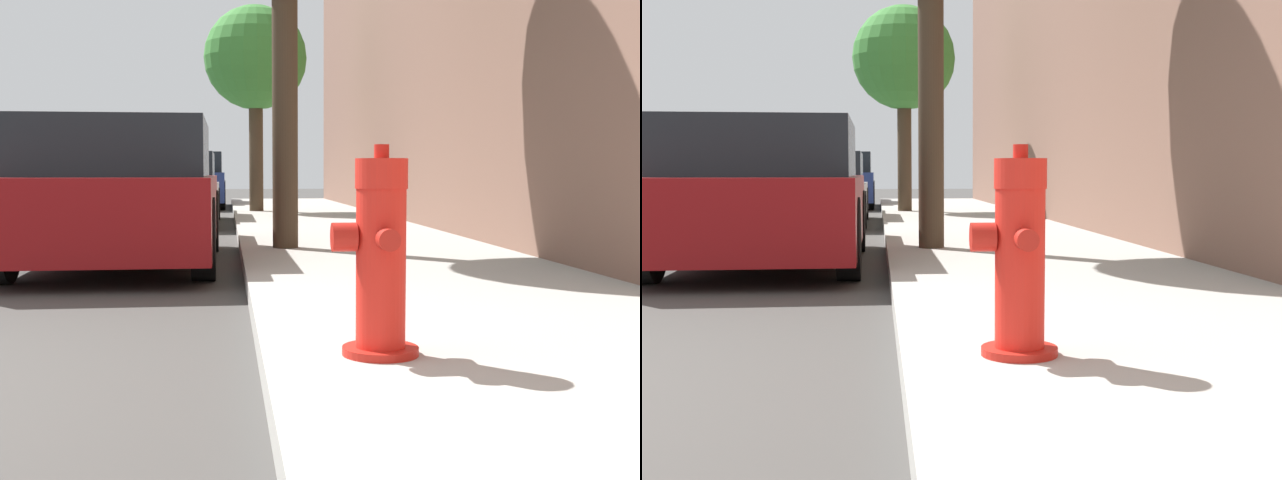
% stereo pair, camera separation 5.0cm
% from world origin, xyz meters
% --- Properties ---
extents(sidewalk_slab, '(2.67, 40.00, 0.15)m').
position_xyz_m(sidewalk_slab, '(3.46, 0.00, 0.08)').
color(sidewalk_slab, '#A8A59E').
rests_on(sidewalk_slab, ground_plane).
extents(fire_hydrant, '(0.37, 0.38, 0.89)m').
position_xyz_m(fire_hydrant, '(2.62, 0.14, 0.56)').
color(fire_hydrant, red).
rests_on(fire_hydrant, sidewalk_slab).
extents(parked_car_near, '(1.88, 4.02, 1.42)m').
position_xyz_m(parked_car_near, '(0.95, 4.89, 0.69)').
color(parked_car_near, maroon).
rests_on(parked_car_near, ground_plane).
extents(parked_car_mid, '(1.81, 4.26, 1.26)m').
position_xyz_m(parked_car_mid, '(0.95, 11.14, 0.61)').
color(parked_car_mid, '#B7B7BC').
rests_on(parked_car_mid, ground_plane).
extents(parked_car_far, '(1.70, 4.24, 1.42)m').
position_xyz_m(parked_car_far, '(1.11, 17.71, 0.69)').
color(parked_car_far, navy).
rests_on(parked_car_far, ground_plane).
extents(street_tree_far, '(2.02, 2.02, 4.01)m').
position_xyz_m(street_tree_far, '(2.58, 12.80, 3.12)').
color(street_tree_far, '#423323').
rests_on(street_tree_far, sidewalk_slab).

